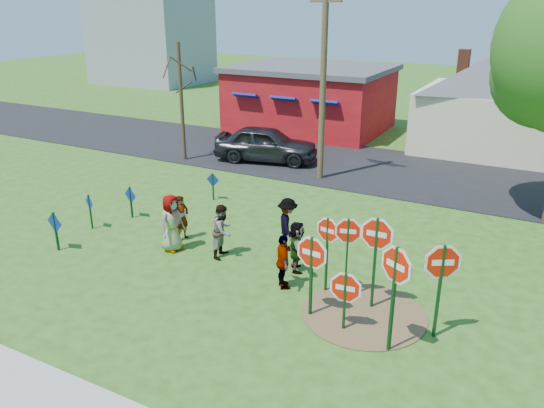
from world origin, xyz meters
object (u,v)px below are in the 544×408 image
at_px(stop_sign_a, 312,259).
at_px(stop_sign_c, 376,243).
at_px(person_a, 172,223).
at_px(person_b, 182,218).
at_px(stop_sign_b, 348,238).
at_px(stop_sign_d, 442,269).
at_px(utility_pole, 323,77).
at_px(suv, 266,144).

xyz_separation_m(stop_sign_a, stop_sign_c, (1.28, 1.09, 0.28)).
distance_m(stop_sign_a, stop_sign_c, 1.71).
relative_size(person_a, person_b, 1.21).
distance_m(stop_sign_b, stop_sign_d, 2.60).
bearing_deg(person_a, utility_pole, 1.07).
bearing_deg(person_a, stop_sign_d, -86.97).
distance_m(stop_sign_c, stop_sign_d, 1.82).
height_order(stop_sign_b, suv, stop_sign_b).
height_order(stop_sign_a, person_b, stop_sign_a).
bearing_deg(stop_sign_b, stop_sign_a, -128.40).
bearing_deg(stop_sign_a, utility_pole, 118.50).
relative_size(stop_sign_a, suv, 0.46).
height_order(stop_sign_b, stop_sign_c, stop_sign_c).
relative_size(stop_sign_d, suv, 0.50).
distance_m(stop_sign_b, utility_pole, 10.83).
bearing_deg(stop_sign_a, stop_sign_d, 16.82).
relative_size(stop_sign_c, person_b, 1.73).
xyz_separation_m(stop_sign_c, stop_sign_d, (1.73, -0.56, -0.05)).
distance_m(stop_sign_a, stop_sign_d, 3.07).
relative_size(stop_sign_a, stop_sign_c, 0.87).
bearing_deg(stop_sign_a, person_b, 165.11).
bearing_deg(stop_sign_c, utility_pole, 119.00).
height_order(person_a, person_b, person_a).
relative_size(stop_sign_b, person_a, 1.31).
distance_m(stop_sign_b, person_a, 6.05).
height_order(stop_sign_a, utility_pole, utility_pole).
bearing_deg(stop_sign_d, stop_sign_a, 160.07).
distance_m(stop_sign_b, suv, 13.46).
bearing_deg(stop_sign_a, stop_sign_b, 74.13).
height_order(stop_sign_c, utility_pole, utility_pole).
bearing_deg(person_a, stop_sign_b, -83.27).
distance_m(stop_sign_a, suv, 14.13).
distance_m(person_b, suv, 9.77).
xyz_separation_m(stop_sign_b, stop_sign_d, (2.52, -0.65, 0.03)).
bearing_deg(stop_sign_b, stop_sign_d, -30.35).
bearing_deg(utility_pole, person_a, -97.99).
bearing_deg(suv, stop_sign_a, -159.75).
relative_size(stop_sign_d, utility_pole, 0.30).
relative_size(person_b, utility_pole, 0.18).
bearing_deg(stop_sign_d, stop_sign_b, 135.43).
bearing_deg(stop_sign_b, person_b, 154.37).
xyz_separation_m(stop_sign_a, person_a, (-5.49, 1.43, -0.65)).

